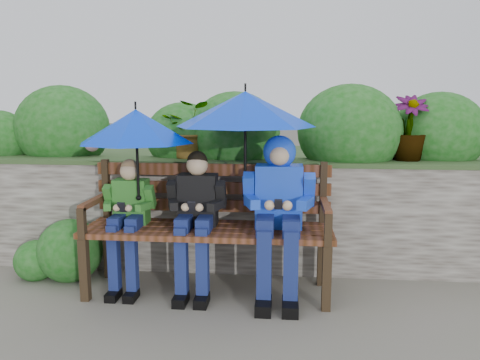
# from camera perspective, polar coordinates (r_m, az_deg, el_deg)

# --- Properties ---
(ground) EXTENTS (60.00, 60.00, 0.00)m
(ground) POSITION_cam_1_polar(r_m,az_deg,el_deg) (3.84, -0.15, -14.38)
(ground) COLOR #646354
(ground) RESTS_ON ground
(garden_backdrop) EXTENTS (8.00, 2.88, 1.77)m
(garden_backdrop) POSITION_cam_1_polar(r_m,az_deg,el_deg) (5.21, 1.45, -1.12)
(garden_backdrop) COLOR #584F47
(garden_backdrop) RESTS_ON ground
(park_bench) EXTENTS (2.01, 0.59, 1.06)m
(park_bench) POSITION_cam_1_polar(r_m,az_deg,el_deg) (3.88, -3.76, -4.69)
(park_bench) COLOR #2E2114
(park_bench) RESTS_ON ground
(boy_left) EXTENTS (0.41, 0.48, 1.09)m
(boy_left) POSITION_cam_1_polar(r_m,az_deg,el_deg) (3.95, -13.47, -4.15)
(boy_left) COLOR #2F6F2A
(boy_left) RESTS_ON ground
(boy_middle) EXTENTS (0.47, 0.54, 1.16)m
(boy_middle) POSITION_cam_1_polar(r_m,az_deg,el_deg) (3.79, -5.39, -4.00)
(boy_middle) COLOR black
(boy_middle) RESTS_ON ground
(boy_right) EXTENTS (0.56, 0.68, 1.29)m
(boy_right) POSITION_cam_1_polar(r_m,az_deg,el_deg) (3.70, 4.74, -2.69)
(boy_right) COLOR blue
(boy_right) RESTS_ON ground
(umbrella_left) EXTENTS (0.92, 0.92, 0.79)m
(umbrella_left) POSITION_cam_1_polar(r_m,az_deg,el_deg) (3.80, -12.55, 6.41)
(umbrella_left) COLOR #0030DA
(umbrella_left) RESTS_ON ground
(umbrella_right) EXTENTS (1.11, 1.11, 0.91)m
(umbrella_right) POSITION_cam_1_polar(r_m,az_deg,el_deg) (3.70, 0.65, 8.64)
(umbrella_right) COLOR #0030DA
(umbrella_right) RESTS_ON ground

